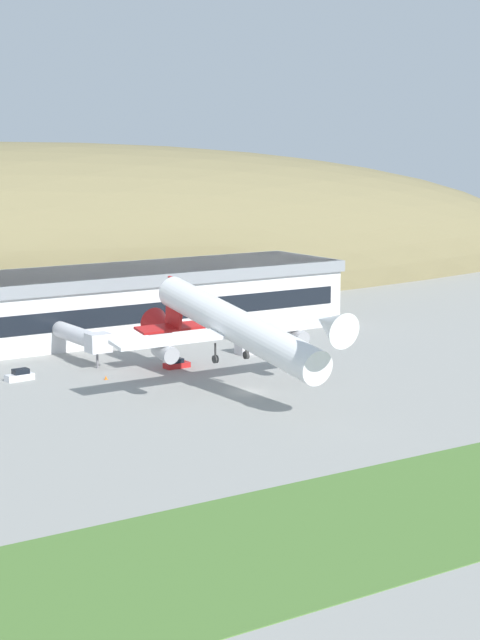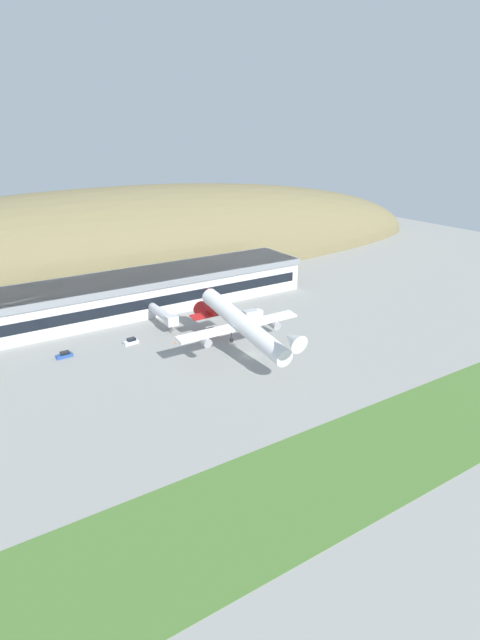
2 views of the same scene
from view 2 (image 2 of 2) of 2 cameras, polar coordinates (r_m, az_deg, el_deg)
name	(u,v)px [view 2 (image 2 of 2)]	position (r m, az deg, el deg)	size (l,w,h in m)	color
ground_plane	(249,356)	(131.83, 0.98, -4.10)	(408.92, 408.92, 0.00)	gray
grass_strip_foreground	(388,447)	(100.92, 16.54, -13.69)	(368.03, 24.68, 0.08)	#4C7533
hill_backdrop	(124,267)	(222.47, -13.11, 5.96)	(340.29, 72.71, 67.45)	olive
terminal_building	(135,291)	(165.93, -11.89, 3.26)	(119.46, 21.95, 11.58)	silver
jetway_0	(164,315)	(150.45, -8.72, 0.58)	(3.38, 15.60, 5.43)	silver
cargo_airplane	(241,324)	(128.27, 0.15, -0.45)	(35.33, 46.76, 11.41)	white
service_car_0	(212,331)	(146.35, -3.21, -1.22)	(3.90, 1.95, 1.47)	#B21E1E
service_car_1	(131,342)	(141.87, -12.35, -2.42)	(4.16, 2.02, 1.67)	silver
service_car_2	(65,355)	(138.47, -19.42, -3.80)	(4.27, 1.98, 1.59)	#264C99
fuel_truck	(253,315)	(156.20, 1.44, 0.62)	(6.38, 2.62, 3.02)	silver
traffic_cone_0	(175,342)	(140.22, -7.39, -2.55)	(0.52, 0.52, 0.58)	orange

